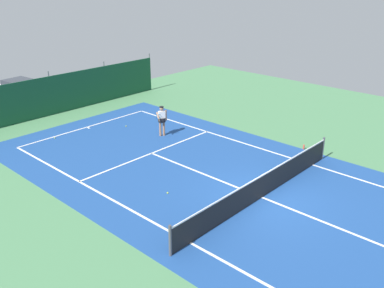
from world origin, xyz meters
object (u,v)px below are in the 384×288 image
object	(u,v)px
tennis_ball_by_sideline	(126,126)
water_bottle	(304,147)
tennis_player	(162,119)
parked_car	(21,92)
tennis_ball_midcourt	(168,193)
tennis_net	(262,186)
tennis_ball_near_player	(55,138)

from	to	relation	value
tennis_ball_by_sideline	water_bottle	xyz separation A→B (m)	(3.90, -9.13, 0.09)
tennis_player	parked_car	world-z (taller)	parked_car
tennis_player	tennis_ball_midcourt	distance (m)	6.56
tennis_ball_midcourt	parked_car	bearing A→B (deg)	82.90
tennis_net	tennis_ball_by_sideline	world-z (taller)	tennis_net
tennis_net	tennis_ball_near_player	world-z (taller)	tennis_net
tennis_ball_near_player	tennis_ball_by_sideline	bearing A→B (deg)	-19.25
tennis_ball_by_sideline	tennis_ball_near_player	bearing A→B (deg)	160.75
tennis_ball_near_player	parked_car	xyz separation A→B (m)	(1.84, 7.15, 0.81)
tennis_ball_midcourt	parked_car	size ratio (longest dim) A/B	0.02
parked_car	tennis_player	bearing A→B (deg)	94.77
tennis_ball_near_player	parked_car	world-z (taller)	parked_car
tennis_player	parked_car	bearing A→B (deg)	-49.72
parked_car	water_bottle	xyz separation A→B (m)	(5.82, -17.59, -0.72)
tennis_ball_by_sideline	water_bottle	world-z (taller)	water_bottle
tennis_ball_by_sideline	parked_car	distance (m)	8.71
water_bottle	tennis_ball_midcourt	bearing A→B (deg)	167.68
tennis_ball_near_player	tennis_ball_by_sideline	distance (m)	3.98
tennis_ball_midcourt	tennis_ball_by_sideline	distance (m)	8.38
tennis_ball_near_player	tennis_ball_by_sideline	xyz separation A→B (m)	(3.76, -1.31, 0.00)
water_bottle	tennis_net	bearing A→B (deg)	-167.48
tennis_net	tennis_ball_midcourt	bearing A→B (deg)	128.08
tennis_player	water_bottle	xyz separation A→B (m)	(3.49, -6.55, -0.84)
tennis_player	water_bottle	world-z (taller)	tennis_player
parked_car	tennis_ball_midcourt	bearing A→B (deg)	75.73
tennis_net	tennis_ball_near_player	bearing A→B (deg)	100.47
tennis_ball_midcourt	tennis_net	bearing A→B (deg)	-51.92
tennis_net	tennis_ball_by_sideline	distance (m)	10.48
tennis_player	tennis_ball_by_sideline	bearing A→B (deg)	-52.49
tennis_player	tennis_ball_near_player	distance (m)	5.78
tennis_net	tennis_ball_midcourt	distance (m)	3.75
tennis_player	parked_car	size ratio (longest dim) A/B	0.37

